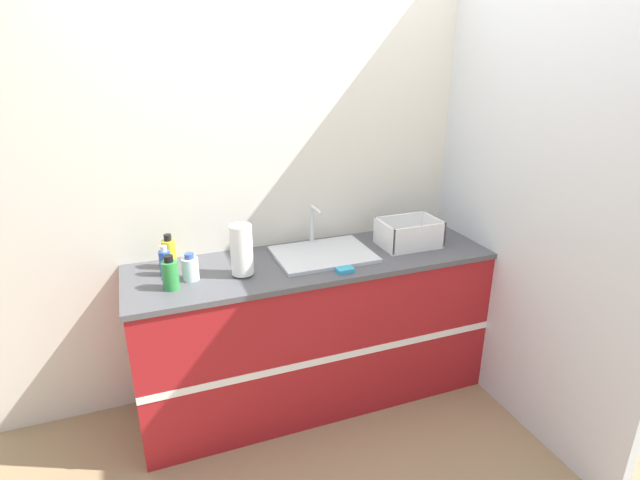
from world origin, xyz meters
TOP-DOWN VIEW (x-y plane):
  - ground_plane at (0.00, 0.00)m, footprint 12.00×12.00m
  - wall_back at (0.00, 0.62)m, footprint 4.42×0.06m
  - wall_right at (1.04, 0.29)m, footprint 0.06×2.59m
  - counter_cabinet at (0.00, 0.29)m, footprint 2.04×0.61m
  - sink at (0.06, 0.32)m, footprint 0.54×0.41m
  - paper_towel_roll at (-0.42, 0.23)m, footprint 0.11×0.11m
  - dish_rack at (0.60, 0.29)m, footprint 0.35×0.25m
  - bottle_green at (-0.78, 0.20)m, footprint 0.08×0.08m
  - bottle_yellow at (-0.76, 0.46)m, footprint 0.07×0.07m
  - bottle_blue at (-0.79, 0.37)m, footprint 0.06×0.06m
  - bottle_clear at (-0.68, 0.27)m, footprint 0.08×0.08m
  - sponge at (0.09, 0.07)m, footprint 0.09×0.06m

SIDE VIEW (x-z plane):
  - ground_plane at x=0.00m, z-range 0.00..0.00m
  - counter_cabinet at x=0.00m, z-range 0.00..0.91m
  - sponge at x=0.09m, z-range 0.91..0.93m
  - sink at x=0.06m, z-range 0.80..1.05m
  - dish_rack at x=0.60m, z-range 0.89..1.04m
  - bottle_clear at x=-0.68m, z-range 0.90..1.04m
  - bottle_blue at x=-0.79m, z-range 0.90..1.06m
  - bottle_green at x=-0.78m, z-range 0.90..1.07m
  - bottle_yellow at x=-0.76m, z-range 0.89..1.08m
  - paper_towel_roll at x=-0.42m, z-range 0.91..1.18m
  - wall_back at x=0.00m, z-range 0.00..2.60m
  - wall_right at x=1.04m, z-range 0.00..2.60m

